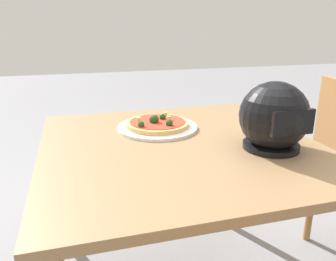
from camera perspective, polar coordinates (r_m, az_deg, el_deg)
name	(u,v)px	position (r m, az deg, el deg)	size (l,w,h in m)	color
dining_table	(180,163)	(1.27, 2.01, -5.54)	(1.00, 1.02, 0.72)	olive
pizza_plate	(158,127)	(1.40, -1.81, 0.55)	(0.33, 0.33, 0.01)	white
pizza	(157,123)	(1.39, -1.83, 1.25)	(0.26, 0.26, 0.05)	tan
motorcycle_helmet	(274,118)	(1.20, 17.71, 2.12)	(0.24, 0.24, 0.24)	black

